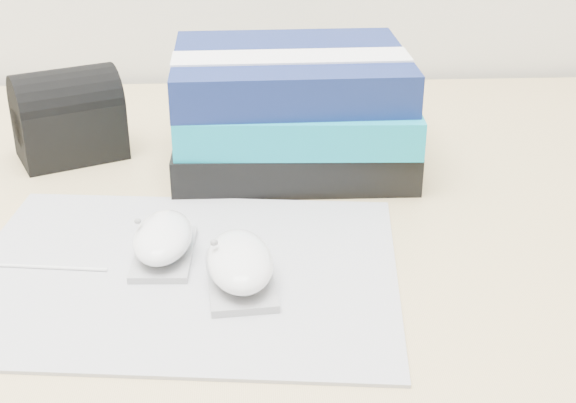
{
  "coord_description": "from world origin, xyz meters",
  "views": [
    {
      "loc": [
        -0.13,
        0.77,
        1.11
      ],
      "look_at": [
        -0.09,
        1.47,
        0.77
      ],
      "focal_mm": 50.0,
      "sensor_mm": 36.0,
      "label": 1
    }
  ],
  "objects_px": {
    "mouse_front": "(240,264)",
    "pouch": "(68,115)",
    "desk": "(350,330)",
    "mouse_rear": "(163,240)",
    "book_stack": "(293,109)"
  },
  "relations": [
    {
      "from": "mouse_front",
      "to": "pouch",
      "type": "xyz_separation_m",
      "value": [
        -0.21,
        0.31,
        0.03
      ]
    },
    {
      "from": "desk",
      "to": "pouch",
      "type": "xyz_separation_m",
      "value": [
        -0.34,
        0.05,
        0.29
      ]
    },
    {
      "from": "desk",
      "to": "mouse_front",
      "type": "bearing_deg",
      "value": -118.15
    },
    {
      "from": "desk",
      "to": "mouse_rear",
      "type": "relative_size",
      "value": 15.88
    },
    {
      "from": "desk",
      "to": "mouse_front",
      "type": "height_order",
      "value": "mouse_front"
    },
    {
      "from": "desk",
      "to": "mouse_front",
      "type": "relative_size",
      "value": 14.41
    },
    {
      "from": "mouse_rear",
      "to": "pouch",
      "type": "height_order",
      "value": "pouch"
    },
    {
      "from": "mouse_front",
      "to": "pouch",
      "type": "height_order",
      "value": "pouch"
    },
    {
      "from": "mouse_front",
      "to": "book_stack",
      "type": "bearing_deg",
      "value": 77.44
    },
    {
      "from": "desk",
      "to": "book_stack",
      "type": "distance_m",
      "value": 0.31
    },
    {
      "from": "mouse_front",
      "to": "book_stack",
      "type": "distance_m",
      "value": 0.29
    },
    {
      "from": "mouse_front",
      "to": "book_stack",
      "type": "relative_size",
      "value": 0.39
    },
    {
      "from": "mouse_rear",
      "to": "desk",
      "type": "bearing_deg",
      "value": 44.63
    },
    {
      "from": "desk",
      "to": "mouse_front",
      "type": "distance_m",
      "value": 0.39
    },
    {
      "from": "mouse_rear",
      "to": "mouse_front",
      "type": "relative_size",
      "value": 0.91
    }
  ]
}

